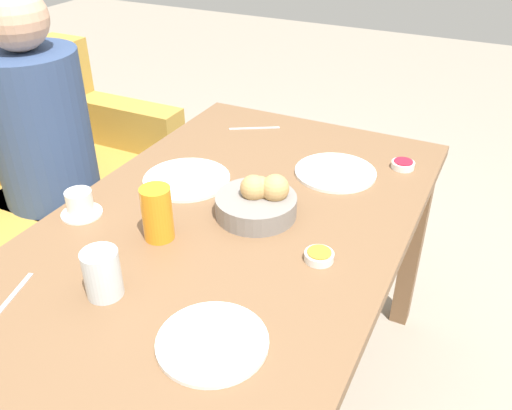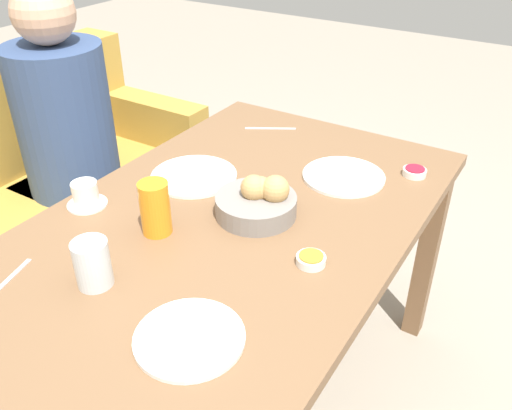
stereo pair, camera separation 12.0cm
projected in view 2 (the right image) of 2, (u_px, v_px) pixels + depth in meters
ground_plane at (235, 403)px, 1.81m from camera, size 10.00×10.00×0.00m
dining_table at (230, 247)px, 1.47m from camera, size 1.41×0.88×0.74m
couch at (20, 219)px, 2.19m from camera, size 1.53×0.70×0.87m
seated_person at (74, 166)px, 2.15m from camera, size 0.36×0.46×1.21m
bread_basket at (259, 200)px, 1.41m from camera, size 0.21×0.21×0.11m
plate_near_left at (189, 338)px, 1.05m from camera, size 0.22×0.22×0.01m
plate_near_right at (344, 176)px, 1.59m from camera, size 0.24×0.24×0.01m
plate_far_center at (194, 176)px, 1.60m from camera, size 0.25×0.25×0.01m
juice_glass at (155, 208)px, 1.33m from camera, size 0.07×0.07×0.14m
water_tumbler at (92, 264)px, 1.16m from camera, size 0.08×0.08×0.11m
coffee_cup at (86, 195)px, 1.45m from camera, size 0.11×0.11×0.07m
jam_bowl_berry at (415, 172)px, 1.60m from camera, size 0.07×0.07×0.02m
jam_bowl_honey at (311, 260)px, 1.25m from camera, size 0.07×0.07×0.02m
fork_silver at (5, 283)px, 1.19m from camera, size 0.17×0.06×0.00m
knife_silver at (270, 128)px, 1.89m from camera, size 0.10×0.16×0.00m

